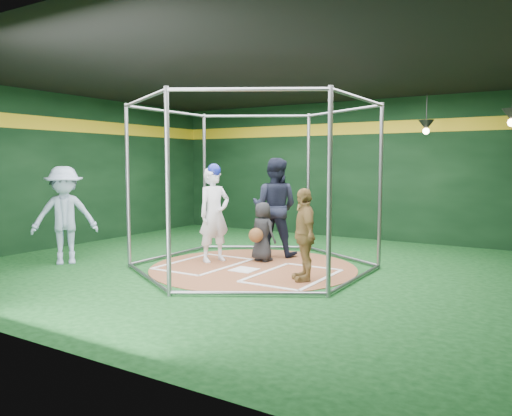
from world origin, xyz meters
The scene contains 13 objects.
room_shell centered at (0.00, 0.01, 1.75)m, with size 10.10×9.10×3.53m.
clay_disc centered at (0.00, 0.00, 0.01)m, with size 3.80×3.80×0.01m, color brown.
home_plate centered at (0.00, -0.30, 0.02)m, with size 0.43×0.43×0.01m, color white.
batter_box_left centered at (-0.95, -0.25, 0.02)m, with size 1.17×1.77×0.01m.
batter_box_right centered at (0.95, -0.25, 0.02)m, with size 1.17×1.77×0.01m.
batting_cage centered at (0.00, 0.00, 1.50)m, with size 4.05×4.67×3.00m.
pendant_lamp_near centered at (2.20, 3.60, 2.74)m, with size 0.34×0.34×0.90m.
pendant_lamp_far centered at (4.00, 2.00, 2.74)m, with size 0.34×0.34×0.90m.
batter_figure centered at (-0.94, 0.08, 0.96)m, with size 0.65×0.78×1.90m.
visitor_leopard centered at (1.24, -0.43, 0.77)m, with size 0.89×0.37×1.51m, color tan.
catcher_figure centered at (-0.16, 0.58, 0.59)m, with size 0.63×0.63×1.15m.
umpire centered at (-0.25, 1.24, 1.02)m, with size 0.98×0.76×2.02m, color black.
bystander_blue centered at (-3.27, -1.56, 0.93)m, with size 1.20×0.69×1.86m, color #97ACC7.
Camera 1 is at (4.80, -7.68, 1.93)m, focal length 35.00 mm.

